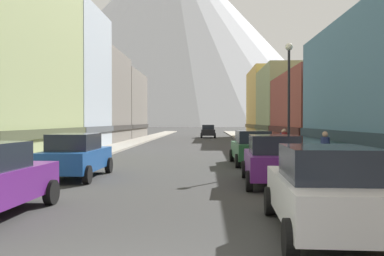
# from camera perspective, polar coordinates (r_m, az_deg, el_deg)

# --- Properties ---
(sidewalk_left) EXTENTS (2.50, 100.00, 0.15)m
(sidewalk_left) POSITION_cam_1_polar(r_m,az_deg,el_deg) (41.23, -8.73, -2.14)
(sidewalk_left) COLOR gray
(sidewalk_left) RESTS_ON ground
(sidewalk_right) EXTENTS (2.50, 100.00, 0.15)m
(sidewalk_right) POSITION_cam_1_polar(r_m,az_deg,el_deg) (40.80, 8.81, -2.18)
(sidewalk_right) COLOR gray
(sidewalk_right) RESTS_ON ground
(storefront_left_2) EXTENTS (8.40, 8.98, 11.60)m
(storefront_left_2) POSITION_cam_1_polar(r_m,az_deg,el_deg) (37.50, -18.35, 5.99)
(storefront_left_2) COLOR #99A5B2
(storefront_left_2) RESTS_ON ground
(storefront_left_3) EXTENTS (10.25, 10.27, 9.49)m
(storefront_left_3) POSITION_cam_1_polar(r_m,az_deg,el_deg) (46.83, -15.29, 3.72)
(storefront_left_3) COLOR #66605B
(storefront_left_3) RESTS_ON ground
(storefront_left_4) EXTENTS (8.39, 13.13, 8.86)m
(storefront_left_4) POSITION_cam_1_polar(r_m,az_deg,el_deg) (58.14, -10.89, 2.88)
(storefront_left_4) COLOR #66605B
(storefront_left_4) RESTS_ON ground
(storefront_right_2) EXTENTS (8.77, 13.29, 6.11)m
(storefront_right_2) POSITION_cam_1_polar(r_m,az_deg,el_deg) (35.70, 18.80, 1.94)
(storefront_right_2) COLOR brown
(storefront_right_2) RESTS_ON ground
(storefront_right_3) EXTENTS (9.99, 11.51, 8.16)m
(storefront_right_3) POSITION_cam_1_polar(r_m,az_deg,el_deg) (48.28, 15.10, 2.86)
(storefront_right_3) COLOR #8C9966
(storefront_right_3) RESTS_ON ground
(storefront_right_4) EXTENTS (7.08, 12.90, 9.44)m
(storefront_right_4) POSITION_cam_1_polar(r_m,az_deg,el_deg) (60.05, 11.10, 3.09)
(storefront_right_4) COLOR #D8B259
(storefront_right_4) RESTS_ON ground
(car_left_1) EXTENTS (2.08, 4.41, 1.78)m
(car_left_1) POSITION_cam_1_polar(r_m,az_deg,el_deg) (17.57, -15.36, -3.60)
(car_left_1) COLOR #19478C
(car_left_1) RESTS_ON ground
(car_right_0) EXTENTS (2.23, 4.48, 1.78)m
(car_right_0) POSITION_cam_1_polar(r_m,az_deg,el_deg) (8.95, 17.45, -7.97)
(car_right_0) COLOR silver
(car_right_0) RESTS_ON ground
(car_right_1) EXTENTS (2.23, 4.47, 1.78)m
(car_right_1) POSITION_cam_1_polar(r_m,az_deg,el_deg) (15.50, 10.80, -4.18)
(car_right_1) COLOR #591E72
(car_right_1) RESTS_ON ground
(car_right_2) EXTENTS (2.17, 4.45, 1.78)m
(car_right_2) POSITION_cam_1_polar(r_m,az_deg,el_deg) (22.39, 8.09, -2.61)
(car_right_2) COLOR #265933
(car_right_2) RESTS_ON ground
(car_driving_0) EXTENTS (2.06, 4.40, 1.78)m
(car_driving_0) POSITION_cam_1_polar(r_m,az_deg,el_deg) (58.19, 2.19, -0.43)
(car_driving_0) COLOR black
(car_driving_0) RESTS_ON ground
(parking_meter_near) EXTENTS (0.14, 0.10, 1.33)m
(parking_meter_near) POSITION_cam_1_polar(r_m,az_deg,el_deg) (12.04, 23.10, -5.17)
(parking_meter_near) COLOR #595960
(parking_meter_near) RESTS_ON sidewalk_right
(potted_plant_0) EXTENTS (0.56, 0.56, 0.90)m
(potted_plant_0) POSITION_cam_1_polar(r_m,az_deg,el_deg) (25.58, -17.26, -2.92)
(potted_plant_0) COLOR gray
(potted_plant_0) RESTS_ON sidewalk_left
(potted_plant_1) EXTENTS (0.70, 0.70, 1.07)m
(potted_plant_1) POSITION_cam_1_polar(r_m,az_deg,el_deg) (20.64, 17.68, -3.23)
(potted_plant_1) COLOR brown
(potted_plant_1) RESTS_ON sidewalk_right
(pedestrian_0) EXTENTS (0.36, 0.36, 1.71)m
(pedestrian_0) POSITION_cam_1_polar(r_m,az_deg,el_deg) (18.10, 17.46, -3.34)
(pedestrian_0) COLOR navy
(pedestrian_0) RESTS_ON sidewalk_right
(pedestrian_1) EXTENTS (0.36, 0.36, 1.66)m
(pedestrian_1) POSITION_cam_1_polar(r_m,az_deg,el_deg) (26.95, 12.32, -1.99)
(pedestrian_1) COLOR maroon
(pedestrian_1) RESTS_ON sidewalk_right
(pedestrian_2) EXTENTS (0.36, 0.36, 1.60)m
(pedestrian_2) POSITION_cam_1_polar(r_m,az_deg,el_deg) (27.38, 12.15, -2.01)
(pedestrian_2) COLOR navy
(pedestrian_2) RESTS_ON sidewalk_right
(streetlamp_right) EXTENTS (0.36, 0.36, 5.86)m
(streetlamp_right) POSITION_cam_1_polar(r_m,az_deg,el_deg) (20.84, 12.90, 5.61)
(streetlamp_right) COLOR black
(streetlamp_right) RESTS_ON sidewalk_right
(mountain_backdrop) EXTENTS (207.98, 207.98, 115.57)m
(mountain_backdrop) POSITION_cam_1_polar(r_m,az_deg,el_deg) (272.14, -2.86, 12.70)
(mountain_backdrop) COLOR silver
(mountain_backdrop) RESTS_ON ground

